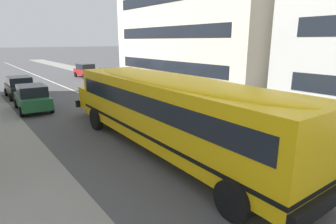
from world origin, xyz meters
TOP-DOWN VIEW (x-y plane):
  - ground_plane at (0.00, 0.00)m, footprint 400.00×400.00m
  - sidewalk_far at (0.00, 7.04)m, footprint 120.00×3.00m
  - sidewalk_near at (0.00, -7.04)m, footprint 120.00×3.00m
  - lane_centreline at (0.00, 0.00)m, footprint 110.00×0.16m
  - school_bus at (3.36, -1.64)m, footprint 13.85×3.51m
  - parked_car_green_end_of_row at (-6.97, -4.51)m, footprint 3.99×2.06m
  - parked_car_red_under_tree at (-21.01, 4.41)m, footprint 3.94×1.96m
  - parked_car_beige_by_entrance at (-13.96, 4.38)m, footprint 3.94×1.96m
  - parked_car_black_by_hydrant at (-12.24, -4.34)m, footprint 3.92×1.92m
  - parked_car_silver_near_corner at (-8.12, 4.45)m, footprint 3.93×1.94m
  - apartment_block_far_left at (-10.38, 14.45)m, footprint 19.51×11.89m

SIDE VIEW (x-z plane):
  - ground_plane at x=0.00m, z-range 0.00..0.00m
  - lane_centreline at x=0.00m, z-range 0.00..0.01m
  - sidewalk_far at x=0.00m, z-range 0.00..0.01m
  - sidewalk_near at x=0.00m, z-range 0.00..0.01m
  - parked_car_green_end_of_row at x=-6.97m, z-range 0.02..1.66m
  - parked_car_red_under_tree at x=-21.01m, z-range 0.02..1.66m
  - parked_car_beige_by_entrance at x=-13.96m, z-range 0.02..1.66m
  - parked_car_black_by_hydrant at x=-12.24m, z-range 0.02..1.66m
  - parked_car_silver_near_corner at x=-8.12m, z-range 0.02..1.66m
  - school_bus at x=3.36m, z-range 0.29..3.37m
  - apartment_block_far_left at x=-10.38m, z-range 0.00..13.30m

